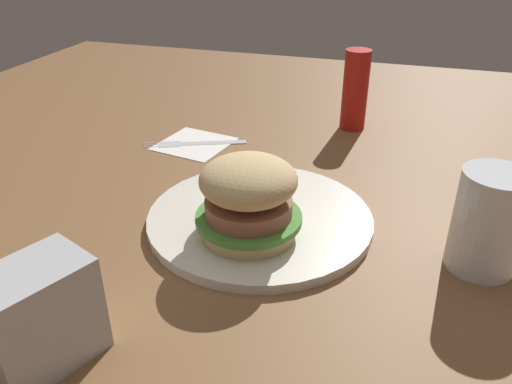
{
  "coord_description": "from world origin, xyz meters",
  "views": [
    {
      "loc": [
        -0.54,
        -0.15,
        0.34
      ],
      "look_at": [
        -0.03,
        0.0,
        0.04
      ],
      "focal_mm": 35.52,
      "sensor_mm": 36.0,
      "label": 1
    }
  ],
  "objects": [
    {
      "name": "napkin",
      "position": [
        0.17,
        0.17,
        0.0
      ],
      "size": [
        0.13,
        0.13,
        0.0
      ],
      "primitive_type": "cube",
      "rotation": [
        0.0,
        0.0,
        -0.18
      ],
      "color": "white",
      "rests_on": "ground_plane"
    },
    {
      "name": "fork",
      "position": [
        0.17,
        0.18,
        0.0
      ],
      "size": [
        0.08,
        0.17,
        0.0
      ],
      "color": "silver",
      "rests_on": "napkin"
    },
    {
      "name": "fries_pile",
      "position": [
        0.04,
        0.03,
        0.02
      ],
      "size": [
        0.1,
        0.12,
        0.01
      ],
      "color": "#E5B251",
      "rests_on": "plate"
    },
    {
      "name": "plate",
      "position": [
        -0.03,
        0.0,
        0.01
      ],
      "size": [
        0.28,
        0.28,
        0.01
      ],
      "primitive_type": "cylinder",
      "color": "silver",
      "rests_on": "ground_plane"
    },
    {
      "name": "ketchup_bottle",
      "position": [
        0.32,
        -0.07,
        0.07
      ],
      "size": [
        0.04,
        0.04,
        0.14
      ],
      "primitive_type": "cylinder",
      "color": "#B21914",
      "rests_on": "ground_plane"
    },
    {
      "name": "ground_plane",
      "position": [
        0.0,
        0.0,
        0.0
      ],
      "size": [
        1.6,
        1.6,
        0.0
      ],
      "primitive_type": "plane",
      "color": "brown"
    },
    {
      "name": "drink_glass",
      "position": [
        -0.04,
        -0.25,
        0.05
      ],
      "size": [
        0.07,
        0.07,
        0.11
      ],
      "color": "silver",
      "rests_on": "ground_plane"
    },
    {
      "name": "napkin_dispenser",
      "position": [
        -0.29,
        0.11,
        0.05
      ],
      "size": [
        0.11,
        0.09,
        0.09
      ],
      "primitive_type": "cube",
      "rotation": [
        0.0,
        0.0,
        2.74
      ],
      "color": "#B7BABF",
      "rests_on": "ground_plane"
    },
    {
      "name": "sandwich",
      "position": [
        -0.07,
        0.0,
        0.06
      ],
      "size": [
        0.12,
        0.12,
        0.09
      ],
      "color": "tan",
      "rests_on": "plate"
    }
  ]
}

